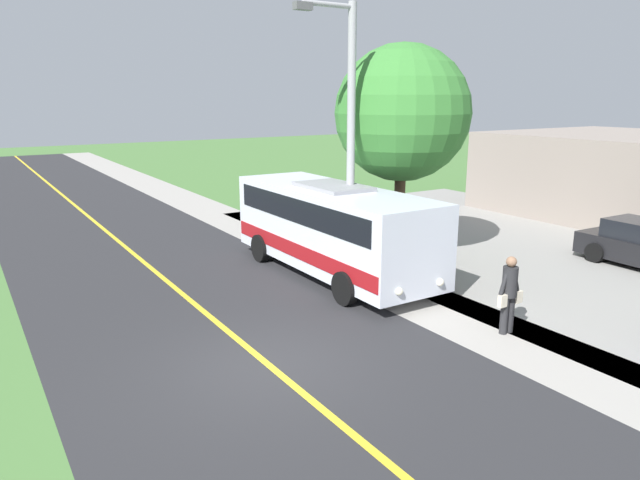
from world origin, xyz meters
name	(u,v)px	position (x,y,z in m)	size (l,w,h in m)	color
ground_plane	(269,365)	(0.00, 0.00, 0.00)	(120.00, 120.00, 0.00)	#477238
road_surface	(269,365)	(0.00, 0.00, 0.00)	(8.00, 100.00, 0.01)	#28282B
sidewalk	(454,315)	(-5.20, 0.00, 0.00)	(2.40, 100.00, 0.01)	#9E9991
road_centre_line	(269,365)	(0.00, 0.00, 0.01)	(0.16, 100.00, 0.00)	gold
shuttle_bus_front	(333,225)	(-4.53, -4.49, 1.53)	(2.71, 7.96, 2.76)	silver
pedestrian_with_bags	(509,292)	(-5.39, 1.45, 0.99)	(0.72, 0.34, 1.82)	#262628
street_light_pole	(348,131)	(-4.87, -4.26, 4.33)	(1.97, 0.24, 7.84)	#9E9EA3
tree_curbside	(402,114)	(-7.40, -4.84, 4.76)	(4.33, 4.33, 6.94)	#4C3826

